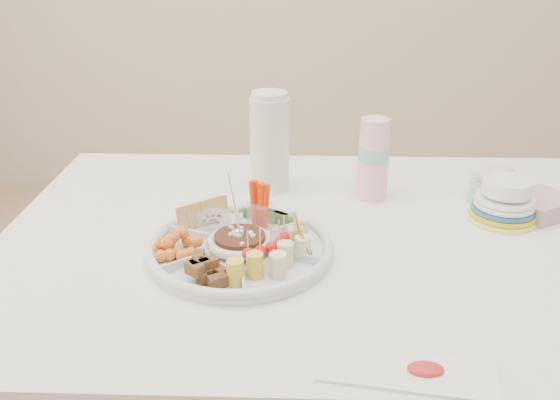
{
  "coord_description": "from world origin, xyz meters",
  "views": [
    {
      "loc": [
        -0.1,
        -1.17,
        1.37
      ],
      "look_at": [
        -0.13,
        0.01,
        0.84
      ],
      "focal_mm": 38.0,
      "sensor_mm": 36.0,
      "label": 1
    }
  ],
  "objects_px": {
    "party_tray": "(240,245)",
    "thermos": "(270,141)",
    "plate_stack": "(505,200)",
    "dining_table": "(334,370)"
  },
  "relations": [
    {
      "from": "party_tray",
      "to": "thermos",
      "type": "relative_size",
      "value": 1.45
    },
    {
      "from": "thermos",
      "to": "party_tray",
      "type": "bearing_deg",
      "value": -97.37
    },
    {
      "from": "dining_table",
      "to": "plate_stack",
      "type": "height_order",
      "value": "plate_stack"
    },
    {
      "from": "party_tray",
      "to": "plate_stack",
      "type": "relative_size",
      "value": 2.44
    },
    {
      "from": "party_tray",
      "to": "thermos",
      "type": "distance_m",
      "value": 0.37
    },
    {
      "from": "plate_stack",
      "to": "thermos",
      "type": "bearing_deg",
      "value": 163.11
    },
    {
      "from": "plate_stack",
      "to": "dining_table",
      "type": "bearing_deg",
      "value": -166.54
    },
    {
      "from": "dining_table",
      "to": "party_tray",
      "type": "height_order",
      "value": "party_tray"
    },
    {
      "from": "party_tray",
      "to": "plate_stack",
      "type": "height_order",
      "value": "plate_stack"
    },
    {
      "from": "party_tray",
      "to": "thermos",
      "type": "height_order",
      "value": "thermos"
    }
  ]
}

